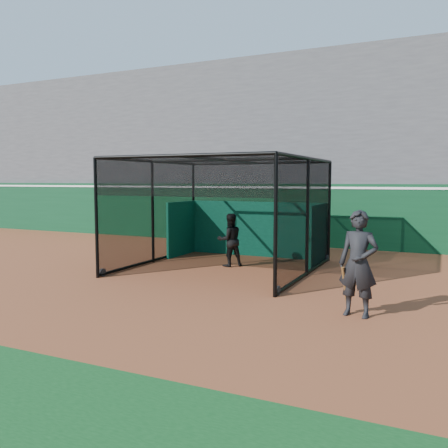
% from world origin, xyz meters
% --- Properties ---
extents(ground, '(120.00, 120.00, 0.00)m').
position_xyz_m(ground, '(0.00, 0.00, 0.00)').
color(ground, brown).
rests_on(ground, ground).
extents(outfield_wall, '(50.00, 0.50, 2.50)m').
position_xyz_m(outfield_wall, '(0.00, 8.50, 1.29)').
color(outfield_wall, '#0A391C').
rests_on(outfield_wall, ground).
extents(grandstand, '(50.00, 7.85, 8.95)m').
position_xyz_m(grandstand, '(0.00, 12.27, 4.48)').
color(grandstand, '#4C4C4F').
rests_on(grandstand, ground).
extents(batting_cage, '(5.15, 5.51, 3.24)m').
position_xyz_m(batting_cage, '(-0.18, 2.61, 1.62)').
color(batting_cage, black).
rests_on(batting_cage, ground).
extents(batter, '(1.00, 0.99, 1.63)m').
position_xyz_m(batter, '(-0.17, 2.99, 0.81)').
color(batter, black).
rests_on(batter, ground).
extents(on_deck_player, '(0.82, 0.60, 2.07)m').
position_xyz_m(on_deck_player, '(4.29, -0.88, 1.03)').
color(on_deck_player, black).
rests_on(on_deck_player, ground).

